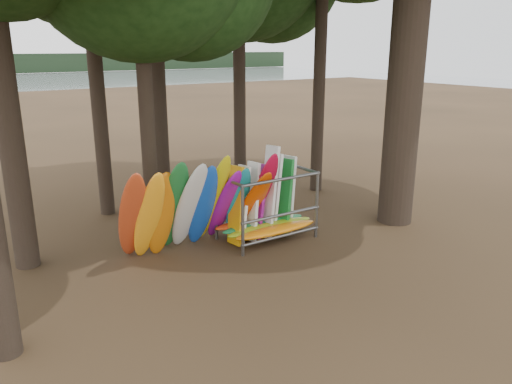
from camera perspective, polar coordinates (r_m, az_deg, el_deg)
ground at (r=13.82m, az=1.35°, el=-7.44°), size 120.00×120.00×0.00m
kayak_row at (r=13.86m, az=-6.74°, el=-1.72°), size 4.80×2.04×2.96m
storage_rack at (r=14.82m, az=1.19°, el=-1.81°), size 2.97×1.57×2.80m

